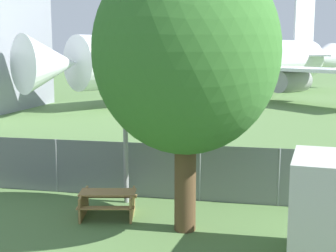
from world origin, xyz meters
name	(u,v)px	position (x,y,z in m)	size (l,w,h in m)	color
perimeter_fence	(126,169)	(0.00, 11.44, 0.94)	(56.07, 0.07, 1.89)	gray
airplane	(221,61)	(-0.03, 46.42, 3.91)	(30.79, 37.90, 13.23)	silver
picnic_bench_near_cabin	(108,201)	(0.04, 9.44, 0.47)	(1.92, 1.70, 0.76)	#A37A47
tree_near_hangar	(186,53)	(2.50, 8.82, 4.89)	(4.95, 4.95, 7.63)	brown
light_mast	(124,42)	(0.21, 10.80, 5.22)	(0.44, 0.44, 8.67)	#99999E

